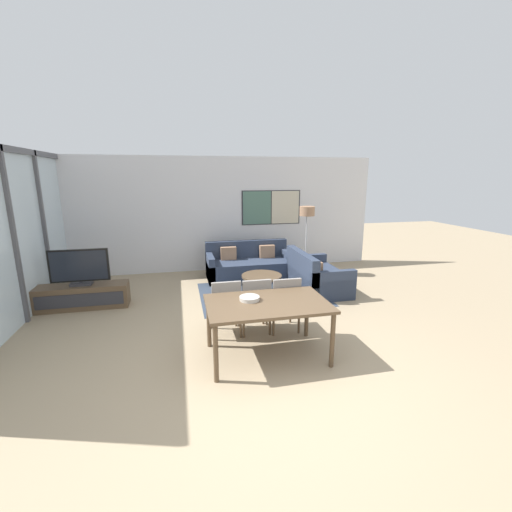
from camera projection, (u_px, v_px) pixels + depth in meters
name	position (u px, v px, depth m)	size (l,w,h in m)	color
ground_plane	(273.00, 382.00, 3.99)	(24.00, 24.00, 0.00)	#9E896B
wall_back	(220.00, 214.00, 8.50)	(8.04, 0.09, 2.80)	silver
window_wall_left	(11.00, 230.00, 5.28)	(0.07, 5.09, 2.80)	silver
area_rug	(262.00, 294.00, 6.94)	(2.46, 1.96, 0.01)	#333D4C
tv_console	(83.00, 296.00, 6.20)	(1.57, 0.45, 0.43)	brown
television	(79.00, 268.00, 6.07)	(1.00, 0.20, 0.66)	#2D2D33
sofa_main	(249.00, 266.00, 8.07)	(1.98, 0.92, 0.82)	#2D384C
sofa_side	(315.00, 277.00, 7.14)	(0.92, 1.52, 0.82)	#2D384C
coffee_table	(262.00, 280.00, 6.87)	(0.81, 0.81, 0.41)	brown
dining_table	(267.00, 308.00, 4.42)	(1.57, 0.99, 0.76)	brown
dining_chair_left	(226.00, 304.00, 5.06)	(0.46, 0.46, 0.88)	gray
dining_chair_centre	(255.00, 302.00, 5.14)	(0.46, 0.46, 0.88)	gray
dining_chair_right	(284.00, 301.00, 5.19)	(0.46, 0.46, 0.88)	gray
fruit_bowl	(250.00, 298.00, 4.46)	(0.27, 0.27, 0.05)	#B7B2A8
floor_lamp	(307.00, 216.00, 8.05)	(0.35, 0.35, 1.64)	#2D2D33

